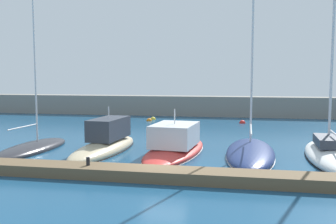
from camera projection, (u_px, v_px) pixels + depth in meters
ground_plane at (164, 172)px, 20.73m from camera, size 120.00×120.00×0.00m
dock_pier at (158, 174)px, 19.20m from camera, size 27.12×1.71×0.60m
breakwater_seawall at (208, 106)px, 50.80m from camera, size 108.00×2.73×2.71m
sailboat_charcoal_nearest at (32, 148)px, 26.92m from camera, size 3.01×8.38×16.52m
motorboat_sand_second at (106, 143)px, 26.59m from camera, size 3.34×9.71×3.59m
motorboat_red_third at (175, 145)px, 25.97m from camera, size 4.41×10.64×3.37m
sailboat_navy_fourth at (250, 152)px, 25.04m from camera, size 3.51×10.37×16.08m
sailboat_white_fifth at (332, 154)px, 23.97m from camera, size 3.80×10.43×15.85m
mooring_buoy_yellow at (153, 119)px, 46.67m from camera, size 0.64×0.64×0.64m
mooring_buoy_red at (242, 123)px, 42.80m from camera, size 0.71×0.71×0.71m
mooring_buoy_orange at (149, 121)px, 45.12m from camera, size 0.67×0.67×0.67m
dock_bollard at (88, 161)px, 19.86m from camera, size 0.20×0.20×0.44m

